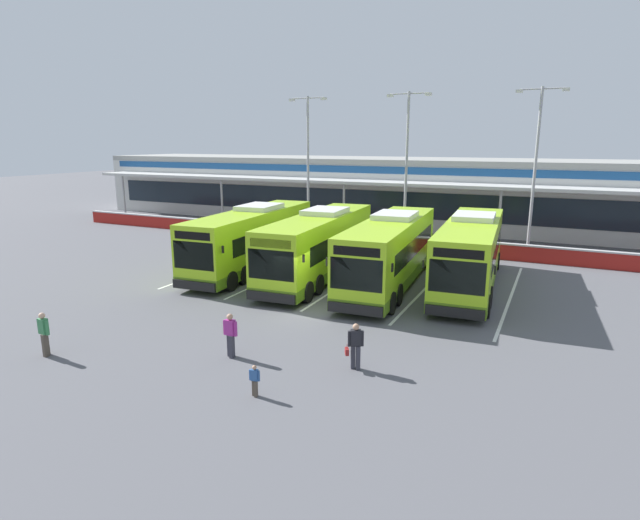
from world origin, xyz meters
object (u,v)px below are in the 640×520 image
lamp_post_centre (407,159)px  lamp_post_east (536,160)px  pedestrian_child (255,380)px  lamp_post_west (308,157)px  coach_bus_right_centre (470,254)px  pedestrian_with_handbag (355,345)px  pedestrian_near_bin (230,334)px  coach_bus_leftmost (253,240)px  coach_bus_centre (390,253)px  coach_bus_left_centre (319,246)px  pedestrian_in_dark_coat (44,333)px

lamp_post_centre → lamp_post_east: (8.72, 0.44, 0.00)m
lamp_post_east → pedestrian_child: bearing=-103.3°
lamp_post_west → coach_bus_right_centre: bearing=-35.6°
pedestrian_with_handbag → pedestrian_child: pedestrian_with_handbag is taller
coach_bus_right_centre → pedestrian_child: bearing=-104.3°
coach_bus_right_centre → lamp_post_centre: lamp_post_centre is taller
lamp_post_east → lamp_post_west: bearing=-179.9°
pedestrian_near_bin → coach_bus_leftmost: bearing=119.1°
coach_bus_right_centre → lamp_post_centre: bearing=122.6°
lamp_post_east → coach_bus_centre: bearing=-117.1°
pedestrian_near_bin → lamp_post_east: (8.35, 23.43, 5.42)m
coach_bus_left_centre → lamp_post_centre: size_ratio=1.12×
coach_bus_right_centre → coach_bus_centre: bearing=-160.5°
coach_bus_centre → pedestrian_near_bin: coach_bus_centre is taller
coach_bus_right_centre → lamp_post_east: (2.22, 10.62, 4.50)m
coach_bus_centre → pedestrian_with_handbag: (2.15, -10.46, -0.93)m
coach_bus_centre → pedestrian_near_bin: (-2.20, -11.43, -0.91)m
coach_bus_leftmost → lamp_post_east: size_ratio=1.12×
lamp_post_east → pedestrian_with_handbag: bearing=-100.1°
pedestrian_near_bin → lamp_post_west: 25.52m
lamp_post_west → lamp_post_east: (16.99, 0.04, 0.00)m
pedestrian_child → lamp_post_centre: 25.88m
coach_bus_centre → pedestrian_with_handbag: size_ratio=7.59×
coach_bus_leftmost → coach_bus_centre: (8.56, 0.03, 0.00)m
coach_bus_leftmost → lamp_post_west: lamp_post_west is taller
coach_bus_centre → pedestrian_child: bearing=-89.5°
lamp_post_west → lamp_post_east: bearing=0.1°
coach_bus_right_centre → pedestrian_in_dark_coat: coach_bus_right_centre is taller
coach_bus_centre → pedestrian_with_handbag: 10.72m
coach_bus_centre → lamp_post_west: lamp_post_west is taller
coach_bus_leftmost → pedestrian_in_dark_coat: coach_bus_leftmost is taller
coach_bus_centre → lamp_post_east: bearing=62.9°
pedestrian_in_dark_coat → lamp_post_west: size_ratio=0.15×
coach_bus_centre → pedestrian_child: coach_bus_centre is taller
pedestrian_child → coach_bus_left_centre: bearing=107.6°
coach_bus_leftmost → coach_bus_left_centre: bearing=-0.5°
coach_bus_right_centre → pedestrian_near_bin: coach_bus_right_centre is taller
coach_bus_left_centre → coach_bus_centre: same height
coach_bus_left_centre → lamp_post_east: 16.48m
coach_bus_centre → lamp_post_west: 16.76m
lamp_post_centre → coach_bus_right_centre: bearing=-57.4°
coach_bus_leftmost → pedestrian_child: coach_bus_leftmost is taller
pedestrian_with_handbag → pedestrian_near_bin: same height
pedestrian_near_bin → coach_bus_right_centre: bearing=64.5°
coach_bus_centre → coach_bus_right_centre: same height
lamp_post_west → pedestrian_child: bearing=-66.7°
coach_bus_right_centre → lamp_post_west: 18.72m
coach_bus_right_centre → pedestrian_with_handbag: 12.01m
coach_bus_leftmost → coach_bus_left_centre: (4.43, -0.04, 0.00)m
pedestrian_with_handbag → coach_bus_right_centre: bearing=81.5°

